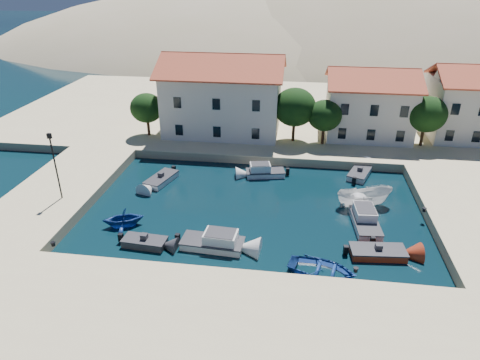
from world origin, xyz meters
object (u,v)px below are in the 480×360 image
(lamppost, at_px, (54,160))
(rowboat_south, at_px, (322,273))
(boat_east, at_px, (363,206))
(building_mid, at_px, (370,102))
(cabin_cruiser_south, at_px, (212,242))
(building_left, at_px, (223,93))
(building_right, at_px, (471,101))
(cabin_cruiser_east, at_px, (365,221))

(lamppost, bearing_deg, rowboat_south, -15.41)
(rowboat_south, height_order, boat_east, boat_east)
(building_mid, height_order, lamppost, building_mid)
(cabin_cruiser_south, bearing_deg, building_mid, 63.60)
(building_left, height_order, rowboat_south, building_left)
(cabin_cruiser_south, relative_size, rowboat_south, 1.03)
(building_right, height_order, boat_east, building_right)
(lamppost, height_order, rowboat_south, lamppost)
(building_right, xyz_separation_m, lamppost, (-41.50, -22.00, -0.72))
(building_left, bearing_deg, boat_east, -45.04)
(boat_east, bearing_deg, lamppost, 83.53)
(building_mid, distance_m, cabin_cruiser_south, 29.60)
(building_right, xyz_separation_m, rowboat_south, (-18.20, -28.42, -5.47))
(lamppost, height_order, cabin_cruiser_south, lamppost)
(cabin_cruiser_east, relative_size, boat_east, 0.98)
(building_mid, xyz_separation_m, building_right, (12.00, 1.00, 0.25))
(building_mid, relative_size, cabin_cruiser_south, 2.08)
(building_mid, relative_size, rowboat_south, 2.15)
(building_mid, distance_m, building_right, 12.04)
(building_right, relative_size, cabin_cruiser_south, 1.87)
(rowboat_south, bearing_deg, building_left, 36.57)
(building_left, distance_m, boat_east, 23.29)
(building_right, distance_m, cabin_cruiser_east, 26.29)
(building_mid, xyz_separation_m, cabin_cruiser_south, (-14.66, -25.27, -4.75))
(building_mid, relative_size, lamppost, 1.69)
(cabin_cruiser_south, height_order, cabin_cruiser_east, same)
(rowboat_south, height_order, cabin_cruiser_east, cabin_cruiser_east)
(cabin_cruiser_south, distance_m, cabin_cruiser_east, 13.24)
(cabin_cruiser_south, xyz_separation_m, cabin_cruiser_east, (12.33, 4.81, -0.00))
(building_right, height_order, cabin_cruiser_south, building_right)
(cabin_cruiser_east, distance_m, boat_east, 3.56)
(building_mid, bearing_deg, rowboat_south, -102.73)
(lamppost, bearing_deg, boat_east, 8.42)
(building_right, xyz_separation_m, cabin_cruiser_east, (-14.33, -21.46, -5.00))
(building_mid, relative_size, cabin_cruiser_east, 2.07)
(cabin_cruiser_south, distance_m, boat_east, 15.10)
(lamppost, bearing_deg, building_mid, 35.45)
(boat_east, bearing_deg, cabin_cruiser_east, 161.04)
(boat_east, bearing_deg, building_right, -53.03)
(building_mid, xyz_separation_m, boat_east, (-2.08, -16.94, -5.22))
(building_left, height_order, cabin_cruiser_east, building_left)
(building_mid, height_order, rowboat_south, building_mid)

